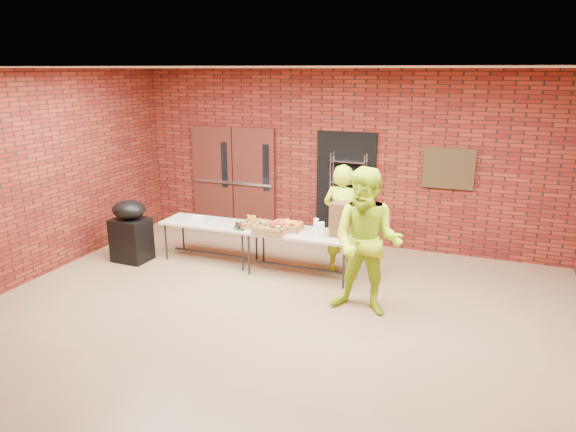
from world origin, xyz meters
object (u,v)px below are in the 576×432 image
Objects in this scene: wire_rack at (347,200)px; volunteer_woman at (342,220)px; table_right at (301,236)px; coffee_dispenser at (345,219)px; table_left at (210,225)px; covered_grill at (131,231)px; volunteer_man at (367,242)px.

volunteer_woman is at bearing -74.62° from wire_rack.
table_right is 0.76m from coffee_dispenser.
covered_grill is (-1.25, -0.52, -0.09)m from table_left.
table_left is at bearing 164.41° from volunteer_man.
volunteer_man is at bearing -19.50° from table_left.
wire_rack is at bearing 113.33° from volunteer_man.
wire_rack is 0.97× the size of volunteer_woman.
table_right is at bearing -3.67° from table_left.
table_right is at bearing -173.45° from coffee_dispenser.
table_left is (-1.99, -1.56, -0.25)m from wire_rack.
table_left is at bearing 25.11° from covered_grill.
table_right is 0.69m from volunteer_woman.
coffee_dispenser is 1.14m from volunteer_man.
volunteer_woman reaches higher than table_right.
table_right is at bearing 147.12° from volunteer_man.
coffee_dispenser is at bearing 6.09° from table_right.
covered_grill is 3.60m from volunteer_woman.
volunteer_woman is (0.26, -1.35, 0.03)m from wire_rack.
wire_rack reaches higher than coffee_dispenser.
covered_grill is at bearing -172.29° from table_right.
table_left is 3.13× the size of coffee_dispenser.
table_right is at bearing 38.74° from volunteer_woman.
volunteer_man reaches higher than wire_rack.
table_left is 0.94× the size of table_right.
coffee_dispenser is at bearing -0.78° from table_left.
volunteer_man is at bearing -65.84° from wire_rack.
table_left is 1.36m from covered_grill.
table_right is 0.98× the size of volunteer_woman.
table_left is at bearing 176.16° from table_right.
table_left is at bearing 16.30° from volunteer_woman.
wire_rack is at bearing -67.91° from volunteer_woman.
wire_rack is 1.63× the size of covered_grill.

